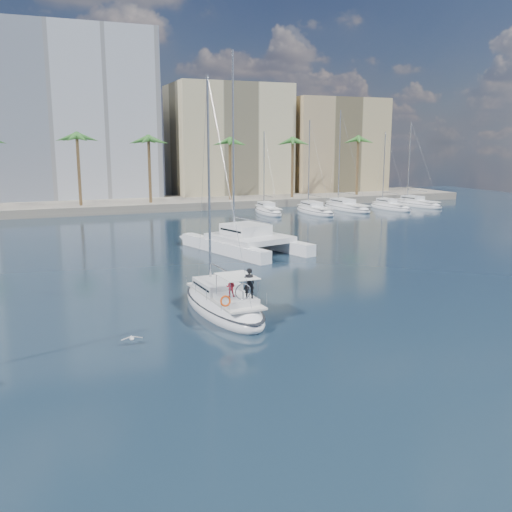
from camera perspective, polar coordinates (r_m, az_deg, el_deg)
name	(u,v)px	position (r m, az deg, el deg)	size (l,w,h in m)	color
ground	(269,325)	(32.17, 1.33, -6.93)	(160.00, 160.00, 0.00)	black
quay	(112,205)	(90.37, -14.17, 4.93)	(120.00, 14.00, 1.20)	gray
building_modern	(21,117)	(101.14, -22.44, 12.69)	(42.00, 16.00, 28.00)	white
building_beige	(228,143)	(103.82, -2.81, 11.24)	(20.00, 14.00, 20.00)	#C0B38A
building_tan_right	(332,148)	(110.25, 7.58, 10.63)	(18.00, 12.00, 18.00)	tan
palm_centre	(113,141)	(85.92, -14.11, 11.10)	(3.60, 3.60, 12.30)	brown
palm_right	(322,141)	(96.75, 6.65, 11.34)	(3.60, 3.60, 12.30)	brown
main_sloop	(223,304)	(34.54, -3.32, -4.81)	(3.70, 10.06, 14.70)	white
catamaran	(247,238)	(53.85, -0.93, 1.78)	(9.56, 13.92, 18.39)	white
seagull	(132,338)	(29.68, -12.32, -8.04)	(1.09, 0.47, 0.20)	silver
moored_yacht_a	(268,214)	(82.25, 1.21, 4.26)	(2.72, 9.35, 11.90)	white
moored_yacht_b	(315,213)	(83.24, 5.89, 4.28)	(3.14, 10.78, 13.72)	white
moored_yacht_c	(346,210)	(88.14, 9.03, 4.59)	(3.55, 12.21, 15.54)	white
moored_yacht_d	(390,209)	(90.01, 13.26, 4.57)	(2.72, 9.35, 11.90)	white
moored_yacht_e	(417,206)	(95.45, 15.77, 4.81)	(3.14, 10.78, 13.72)	white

